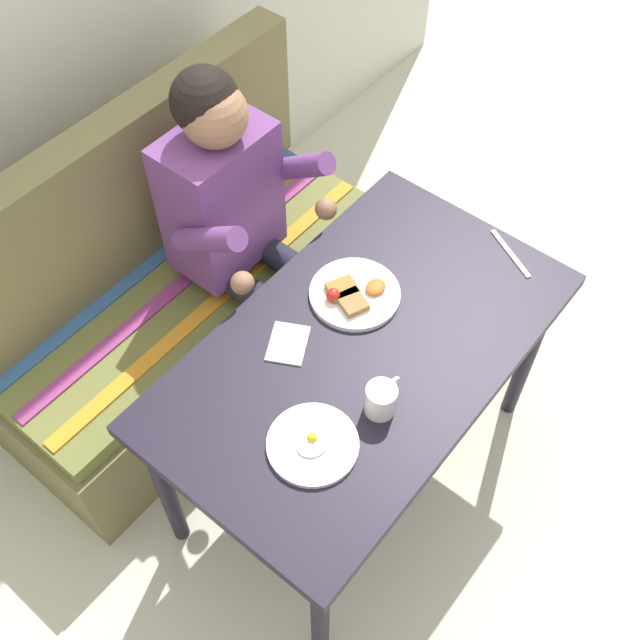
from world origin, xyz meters
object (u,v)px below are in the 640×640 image
(person, at_px, (239,213))
(coffee_mug, at_px, (381,399))
(knife, at_px, (510,253))
(table, at_px, (362,363))
(plate_eggs, at_px, (313,444))
(plate_breakfast, at_px, (354,294))
(couch, at_px, (183,297))
(napkin, at_px, (288,343))

(person, distance_m, coffee_mug, 0.79)
(person, distance_m, knife, 0.82)
(table, relative_size, plate_eggs, 5.25)
(person, xyz_separation_m, plate_breakfast, (-0.03, -0.47, 0.00))
(coffee_mug, bearing_deg, table, 49.85)
(table, bearing_deg, coffee_mug, -130.15)
(table, height_order, person, person)
(couch, xyz_separation_m, coffee_mug, (-0.13, -0.91, 0.45))
(coffee_mug, bearing_deg, plate_eggs, 160.80)
(table, bearing_deg, plate_eggs, -165.22)
(coffee_mug, bearing_deg, napkin, 89.45)
(person, bearing_deg, napkin, -122.13)
(person, relative_size, coffee_mug, 10.27)
(plate_breakfast, height_order, knife, plate_breakfast)
(table, xyz_separation_m, couch, (0.00, 0.76, -0.32))
(person, bearing_deg, knife, -61.82)
(coffee_mug, bearing_deg, knife, 1.18)
(plate_eggs, height_order, coffee_mug, coffee_mug)
(table, bearing_deg, plate_breakfast, 46.66)
(plate_breakfast, distance_m, plate_eggs, 0.48)
(plate_breakfast, distance_m, knife, 0.49)
(napkin, bearing_deg, plate_breakfast, -8.83)
(knife, bearing_deg, table, -166.92)
(table, bearing_deg, napkin, 127.25)
(couch, relative_size, napkin, 11.13)
(plate_eggs, bearing_deg, plate_breakfast, 25.62)
(plate_eggs, bearing_deg, person, 55.56)
(napkin, xyz_separation_m, knife, (0.66, -0.30, -0.00))
(couch, relative_size, coffee_mug, 12.20)
(table, distance_m, napkin, 0.22)
(couch, relative_size, person, 1.19)
(plate_breakfast, relative_size, plate_eggs, 1.13)
(person, xyz_separation_m, coffee_mug, (-0.27, -0.74, 0.04))
(plate_breakfast, bearing_deg, coffee_mug, -131.64)
(person, bearing_deg, couch, 129.97)
(coffee_mug, distance_m, napkin, 0.31)
(plate_breakfast, bearing_deg, knife, -31.81)
(knife, bearing_deg, plate_eggs, -156.25)
(napkin, bearing_deg, coffee_mug, -90.55)
(table, xyz_separation_m, knife, (0.53, -0.14, 0.08))
(couch, relative_size, plate_breakfast, 5.60)
(coffee_mug, height_order, napkin, coffee_mug)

